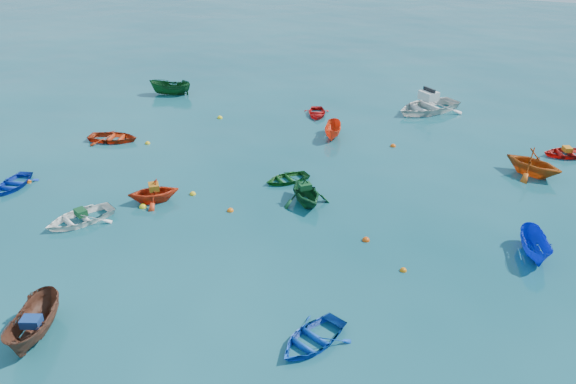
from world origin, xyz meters
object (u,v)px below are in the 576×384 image
at_px(motorboat_white, 427,111).
at_px(dinghy_blue_se, 312,343).
at_px(dinghy_blue_sw, 14,187).
at_px(dinghy_white_near, 80,222).

bearing_deg(motorboat_white, dinghy_blue_se, -50.56).
bearing_deg(dinghy_blue_se, dinghy_blue_sw, -174.30).
distance_m(dinghy_blue_se, motorboat_white, 25.90).
bearing_deg(dinghy_blue_sw, motorboat_white, 33.19).
relative_size(dinghy_blue_se, motorboat_white, 0.56).
xyz_separation_m(dinghy_blue_sw, dinghy_white_near, (5.91, -1.43, 0.00)).
bearing_deg(motorboat_white, dinghy_blue_sw, -93.44).
height_order(dinghy_white_near, motorboat_white, motorboat_white).
relative_size(dinghy_white_near, motorboat_white, 0.64).
bearing_deg(dinghy_blue_se, dinghy_white_near, -174.24).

